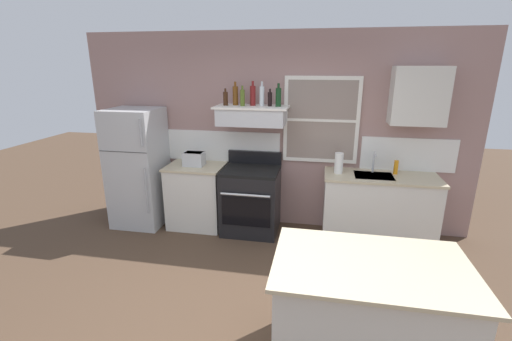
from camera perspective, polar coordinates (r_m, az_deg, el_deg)
ground_plane at (r=3.50m, az=-3.16°, el=-23.57°), size 16.00×16.00×0.00m
back_wall at (r=4.93m, az=3.19°, el=6.20°), size 5.40×0.11×2.70m
refrigerator at (r=5.31m, az=-18.65°, el=0.43°), size 0.70×0.72×1.68m
counter_left_of_stove at (r=5.13m, az=-9.57°, el=-4.02°), size 0.79×0.63×0.91m
toaster at (r=4.95m, az=-10.06°, el=1.91°), size 0.30×0.20×0.19m
stove_range at (r=4.88m, az=-0.84°, el=-4.77°), size 0.76×0.69×1.09m
range_hood_shelf at (r=4.67m, az=-0.66°, el=8.99°), size 0.96×0.52×0.24m
bottle_brown_stout at (r=4.71m, az=-4.99°, el=11.63°), size 0.06×0.06×0.22m
bottle_amber_wine at (r=4.75m, az=-3.38°, el=12.13°), size 0.07×0.07×0.31m
bottle_olive_oil_square at (r=4.64m, az=-2.22°, el=11.80°), size 0.06×0.06×0.26m
bottle_red_label_wine at (r=4.69m, az=-0.53°, el=12.16°), size 0.07×0.07×0.32m
bottle_clear_tall at (r=4.65m, az=0.96°, el=12.10°), size 0.06×0.06×0.31m
bottle_balsamic_dark at (r=4.62m, az=2.28°, el=11.57°), size 0.06×0.06×0.22m
bottle_dark_green_wine at (r=4.59m, az=3.67°, el=11.89°), size 0.07×0.07×0.29m
counter_right_with_sink at (r=4.89m, az=19.26°, el=-5.82°), size 1.43×0.63×0.91m
sink_faucet at (r=4.77m, az=18.65°, el=1.65°), size 0.03×0.17×0.28m
paper_towel_roll at (r=4.64m, az=13.33°, el=1.18°), size 0.11×0.11×0.27m
dish_soap_bottle at (r=4.84m, az=21.83°, el=0.49°), size 0.06×0.06×0.18m
kitchen_island at (r=2.97m, az=17.49°, el=-21.65°), size 1.40×0.90×0.91m
upper_cabinet_right at (r=4.76m, az=24.98°, el=10.95°), size 0.64×0.32×0.70m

